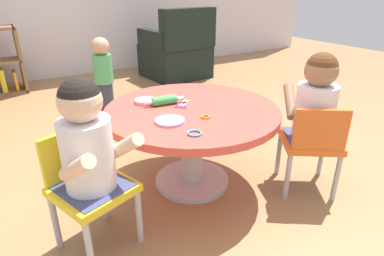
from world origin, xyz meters
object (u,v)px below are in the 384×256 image
object	(u,v)px
craft_table	(192,125)
child_chair_left	(88,185)
toddler_standing	(103,72)
armchair_dark	(177,53)
seated_child_right	(316,101)
rolling_pin	(164,100)
child_chair_right	(312,142)
craft_scissors	(182,105)
seated_child_left	(87,141)

from	to	relation	value
craft_table	child_chair_left	distance (m)	0.66
child_chair_left	toddler_standing	bearing A→B (deg)	70.49
child_chair_left	toddler_standing	world-z (taller)	toddler_standing
child_chair_left	armchair_dark	distance (m)	2.90
seated_child_right	rolling_pin	xyz separation A→B (m)	(-0.65, 0.50, -0.03)
child_chair_right	rolling_pin	xyz separation A→B (m)	(-0.63, 0.53, 0.20)
craft_table	armchair_dark	world-z (taller)	armchair_dark
child_chair_right	toddler_standing	world-z (taller)	toddler_standing
craft_table	seated_child_right	distance (m)	0.68
child_chair_left	seated_child_right	size ratio (longest dim) A/B	1.05
craft_scissors	seated_child_right	bearing A→B (deg)	-37.22
seated_child_right	rolling_pin	bearing A→B (deg)	142.44
seated_child_right	craft_scissors	size ratio (longest dim) A/B	3.77
child_chair_left	toddler_standing	distance (m)	1.77
toddler_standing	craft_scissors	bearing A→B (deg)	-89.25
seated_child_right	armchair_dark	xyz separation A→B (m)	(0.55, 2.52, -0.22)
craft_scissors	rolling_pin	bearing A→B (deg)	140.07
seated_child_left	craft_scissors	xyz separation A→B (m)	(0.60, 0.28, -0.05)
child_chair_left	child_chair_right	size ratio (longest dim) A/B	1.00
seated_child_right	craft_scissors	bearing A→B (deg)	142.78
craft_table	toddler_standing	world-z (taller)	toddler_standing
child_chair_right	seated_child_left	bearing A→B (deg)	170.75
child_chair_right	seated_child_right	world-z (taller)	seated_child_right
craft_scissors	toddler_standing	bearing A→B (deg)	90.75
seated_child_left	rolling_pin	size ratio (longest dim) A/B	2.21
child_chair_right	seated_child_right	size ratio (longest dim) A/B	1.05
craft_table	child_chair_right	world-z (taller)	child_chair_right
seated_child_left	seated_child_right	xyz separation A→B (m)	(1.17, -0.15, 0.00)
child_chair_right	rolling_pin	distance (m)	0.84
craft_table	seated_child_left	distance (m)	0.68
child_chair_right	rolling_pin	size ratio (longest dim) A/B	2.32
seated_child_left	child_chair_right	distance (m)	1.18
armchair_dark	craft_scissors	bearing A→B (deg)	-118.22
craft_table	armchair_dark	distance (m)	2.41
craft_table	craft_scissors	bearing A→B (deg)	112.41
child_chair_left	seated_child_left	distance (m)	0.23
child_chair_right	armchair_dark	distance (m)	2.61
child_chair_right	seated_child_right	xyz separation A→B (m)	(0.02, 0.03, 0.23)
toddler_standing	craft_table	bearing A→B (deg)	-88.30
toddler_standing	craft_scissors	world-z (taller)	toddler_standing
seated_child_right	craft_scissors	distance (m)	0.72
craft_table	rolling_pin	size ratio (longest dim) A/B	4.15
rolling_pin	seated_child_left	bearing A→B (deg)	-146.41
child_chair_right	craft_scissors	bearing A→B (deg)	139.60
child_chair_left	toddler_standing	xyz separation A→B (m)	(0.59, 1.67, 0.05)
craft_table	seated_child_left	bearing A→B (deg)	-160.71
craft_table	craft_scissors	world-z (taller)	craft_scissors
seated_child_left	child_chair_left	bearing A→B (deg)	108.84
craft_table	child_chair_right	distance (m)	0.66
armchair_dark	toddler_standing	world-z (taller)	armchair_dark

